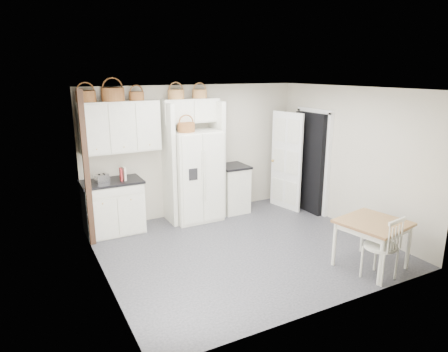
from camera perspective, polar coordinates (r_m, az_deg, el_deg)
floor at (r=6.78m, az=2.88°, el=-10.20°), size 4.50×4.50×0.00m
ceiling at (r=6.15m, az=3.20°, el=12.34°), size 4.50×4.50×0.00m
wall_back at (r=8.08m, az=-4.25°, el=3.62°), size 4.50×0.00×4.50m
wall_left at (r=5.57m, az=-17.30°, el=-2.18°), size 0.00×4.00×4.00m
wall_right at (r=7.71m, az=17.57°, el=2.42°), size 0.00×4.00×4.00m
refrigerator at (r=7.79m, az=-4.14°, el=0.06°), size 0.91×0.73×1.77m
base_cab_left at (r=7.50m, az=-15.54°, el=-4.37°), size 1.01×0.64×0.93m
base_cab_right at (r=8.32m, az=1.18°, el=-1.89°), size 0.53×0.64×0.94m
dining_table at (r=6.40m, az=20.29°, el=-9.14°), size 1.02×1.02×0.73m
windsor_chair at (r=6.07m, az=21.48°, el=-9.30°), size 0.54×0.51×0.99m
counter_left at (r=7.36m, az=-15.80°, el=-0.78°), size 1.05×0.68×0.04m
counter_right at (r=8.19m, az=1.20°, el=1.41°), size 0.58×0.68×0.04m
toaster at (r=7.23m, az=-17.06°, el=-0.35°), size 0.25×0.19×0.15m
cookbook_red at (r=7.29m, az=-14.51°, el=0.22°), size 0.04×0.15×0.22m
cookbook_cream at (r=7.30m, az=-14.12°, el=0.35°), size 0.05×0.16×0.24m
basket_upper_a at (r=7.20m, az=-19.12°, el=10.68°), size 0.33×0.33×0.19m
basket_upper_b at (r=7.28m, az=-15.57°, el=11.15°), size 0.39×0.39×0.23m
basket_upper_c at (r=7.38m, az=-12.38°, el=11.09°), size 0.26×0.26×0.15m
basket_bridge_a at (r=7.62m, az=-6.86°, el=11.51°), size 0.31×0.31×0.17m
basket_bridge_b at (r=7.80m, az=-3.50°, el=11.63°), size 0.29×0.29×0.17m
basket_fridge_a at (r=7.43m, az=-5.42°, el=6.94°), size 0.32×0.32×0.17m
upper_cabinet at (r=7.35m, az=-14.64°, el=6.82°), size 1.40×0.34×0.90m
bridge_cabinet at (r=7.74m, az=-4.88°, el=9.30°), size 1.12×0.34×0.45m
fridge_panel_left at (r=7.60m, az=-7.88°, el=1.65°), size 0.08×0.60×2.30m
fridge_panel_right at (r=7.99m, az=-1.00°, el=2.44°), size 0.08×0.60×2.30m
trim_post at (r=6.87m, az=-19.04°, el=0.84°), size 0.09×0.09×2.60m
doorway_void at (r=8.42m, az=12.21°, el=1.88°), size 0.18×0.85×2.05m
door_slab at (r=8.46m, az=8.88°, el=2.09°), size 0.21×0.79×2.05m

